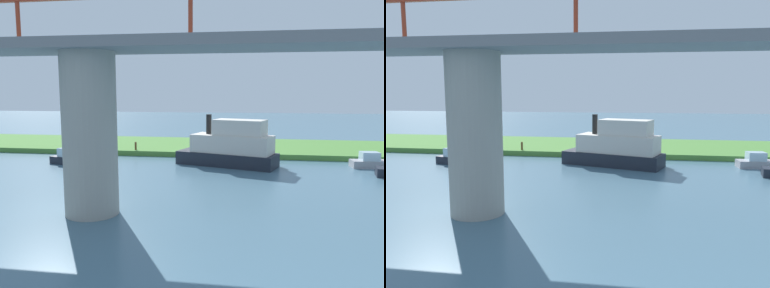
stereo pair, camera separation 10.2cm
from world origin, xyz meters
TOP-DOWN VIEW (x-y plane):
  - ground_plane at (0.00, 0.00)m, footprint 160.00×160.00m
  - grassy_bank at (0.00, -6.00)m, footprint 80.00×12.00m
  - bridge_pylon at (3.66, 17.93)m, footprint 2.76×2.76m
  - bridge_span at (3.66, 17.92)m, footprint 68.41×4.30m
  - person_on_bank at (0.17, -2.23)m, footprint 0.47×0.47m
  - mooring_post at (7.06, -0.71)m, footprint 0.20×0.20m
  - riverboat_paddlewheel at (-2.63, 3.51)m, footprint 8.97×5.29m
  - motorboat_red at (11.09, 5.03)m, footprint 4.42×2.78m
  - pontoon_yellow at (-14.59, 2.62)m, footprint 4.07×1.71m

SIDE VIEW (x-z plane):
  - ground_plane at x=0.00m, z-range 0.00..0.00m
  - grassy_bank at x=0.00m, z-range 0.00..0.50m
  - pontoon_yellow at x=-14.59m, z-range -0.19..1.14m
  - motorboat_red at x=11.09m, z-range -0.20..1.19m
  - mooring_post at x=7.06m, z-range 0.50..1.29m
  - person_on_bank at x=0.17m, z-range 0.51..1.90m
  - riverboat_paddlewheel at x=-2.63m, z-range -0.56..3.78m
  - bridge_pylon at x=3.66m, z-range 0.00..8.29m
  - bridge_span at x=3.66m, z-range 7.16..10.41m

